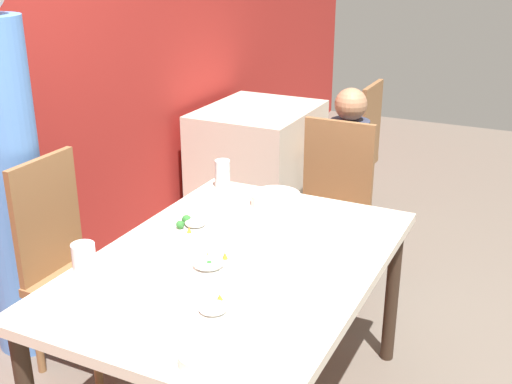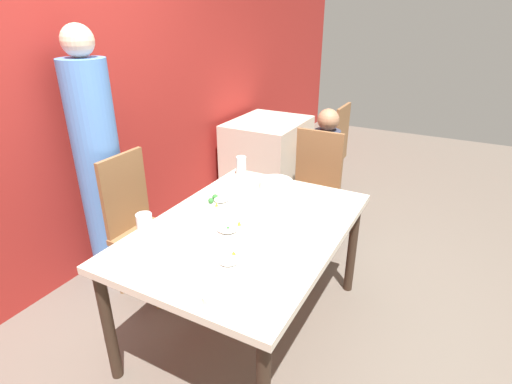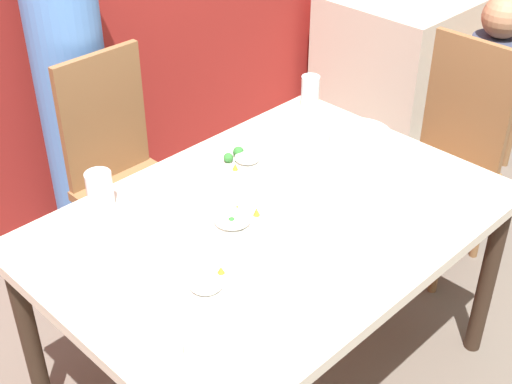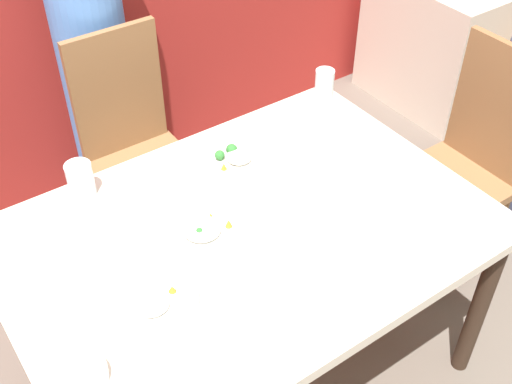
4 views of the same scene
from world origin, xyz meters
name	(u,v)px [view 4 (image 4 of 4)]	position (x,y,z in m)	size (l,w,h in m)	color
ground_plane	(248,367)	(0.00, 0.00, 0.00)	(10.00, 10.00, 0.00)	#60564C
dining_table	(246,245)	(0.00, 0.00, 0.65)	(1.44, 1.01, 0.73)	beige
chair_adult_spot	(136,145)	(0.03, 0.85, 0.50)	(0.40, 0.40, 0.97)	brown
chair_child_spot	(467,160)	(1.07, 0.01, 0.50)	(0.40, 0.40, 0.97)	brown
person_adult	(91,44)	(0.03, 1.16, 0.82)	(0.29, 0.29, 1.75)	#5184D1
person_child	(512,132)	(1.34, 0.01, 0.53)	(0.22, 0.22, 1.11)	#33384C
bowl_curry	(363,145)	(0.55, 0.09, 0.75)	(0.22, 0.22, 0.05)	silver
plate_rice_adult	(210,235)	(-0.11, 0.03, 0.74)	(0.25, 0.25, 0.05)	white
plate_rice_child	(231,159)	(0.14, 0.29, 0.74)	(0.21, 0.21, 0.06)	white
plate_noodles	(153,302)	(-0.37, -0.10, 0.74)	(0.25, 0.25, 0.04)	white
bowl_rice_small	(82,375)	(-0.61, -0.21, 0.75)	(0.12, 0.12, 0.04)	white
glass_water_tall	(80,180)	(-0.34, 0.43, 0.78)	(0.08, 0.08, 0.12)	silver
glass_water_short	(324,87)	(0.63, 0.40, 0.79)	(0.07, 0.07, 0.14)	silver
napkin_folded	(171,178)	(-0.07, 0.34, 0.73)	(0.14, 0.14, 0.01)	white
fork_steel	(356,220)	(0.29, -0.16, 0.73)	(0.18, 0.08, 0.01)	silver
background_table	(460,32)	(2.13, 0.94, 0.36)	(0.91, 0.74, 0.72)	beige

